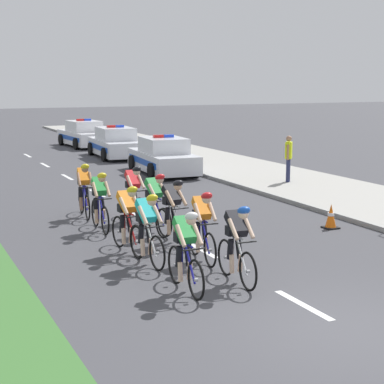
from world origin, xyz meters
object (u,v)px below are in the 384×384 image
Objects in this scene: cyclist_sixth at (173,210)px; cyclist_ninth at (84,189)px; police_car_second at (115,144)px; police_car_third at (84,135)px; cyclist_eighth at (155,202)px; cyclist_fifth at (128,218)px; spectator_closest at (289,155)px; traffic_cone_near at (331,217)px; cyclist_lead at (186,249)px; cyclist_tenth at (133,192)px; police_car_nearest at (163,157)px; cyclist_fourth at (202,225)px; cyclist_second at (237,242)px; cyclist_third at (147,228)px; cyclist_seventh at (100,200)px.

cyclist_sixth and cyclist_ninth have the same top height.
police_car_second and police_car_third have the same top height.
cyclist_eighth is at bearing -67.78° from cyclist_ninth.
cyclist_sixth is at bearing -100.46° from police_car_third.
spectator_closest reaches higher than cyclist_fifth.
spectator_closest is (7.12, 4.82, 0.30)m from cyclist_eighth.
cyclist_lead is at bearing -151.55° from traffic_cone_near.
cyclist_fifth is at bearing 179.80° from traffic_cone_near.
cyclist_ninth is 1.51m from cyclist_tenth.
police_car_nearest is at bearing 63.74° from cyclist_fifth.
cyclist_sixth and cyclist_tenth have the same top height.
police_car_nearest is at bearing -90.00° from police_car_second.
cyclist_ninth is 1.00× the size of cyclist_tenth.
cyclist_fifth and cyclist_tenth have the same top height.
cyclist_sixth is at bearing -89.06° from cyclist_eighth.
police_car_second reaches higher than cyclist_fifth.
traffic_cone_near is (5.50, -0.02, -0.48)m from cyclist_fifth.
police_car_third is (4.17, 23.95, -0.11)m from cyclist_fourth.
cyclist_fourth is 0.38× the size of police_car_third.
cyclist_eighth is at bearing -89.75° from cyclist_tenth.
police_car_second is at bearing 77.15° from cyclist_fourth.
cyclist_sixth is 1.03× the size of spectator_closest.
police_car_third is at bearing 79.54° from cyclist_sixth.
police_car_nearest is at bearing 68.58° from cyclist_sixth.
cyclist_second is 4.36m from cyclist_eighth.
cyclist_fourth is at bearing -92.06° from cyclist_sixth.
traffic_cone_near is at bearing -18.71° from cyclist_eighth.
cyclist_sixth is 2.69× the size of traffic_cone_near.
cyclist_ninth is at bearing -111.94° from police_car_second.
cyclist_lead is 6.06m from cyclist_tenth.
cyclist_lead is 26.14m from police_car_third.
cyclist_fifth is at bearing 91.88° from cyclist_third.
police_car_nearest is (5.19, 6.79, -0.11)m from cyclist_ninth.
cyclist_tenth is 1.03× the size of spectator_closest.
cyclist_second is at bearing -82.12° from cyclist_ninth.
cyclist_second is at bearing -102.01° from police_car_second.
cyclist_sixth is 2.22m from cyclist_seventh.
cyclist_tenth is at bearing 145.11° from traffic_cone_near.
cyclist_sixth is at bearing -73.55° from cyclist_ninth.
police_car_third reaches higher than traffic_cone_near.
cyclist_eighth is at bearing 64.75° from cyclist_third.
police_car_second reaches higher than cyclist_tenth.
cyclist_seventh is (-1.18, 1.87, 0.00)m from cyclist_sixth.
traffic_cone_near is at bearing -22.56° from cyclist_seventh.
cyclist_lead is 4.56m from cyclist_eighth.
cyclist_third is (-0.01, 1.89, 0.00)m from cyclist_lead.
cyclist_fifth is at bearing 90.80° from cyclist_lead.
police_car_third is (5.29, 20.38, -0.11)m from cyclist_seventh.
cyclist_seventh is 1.00× the size of cyclist_tenth.
cyclist_third is 1.89m from cyclist_sixth.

